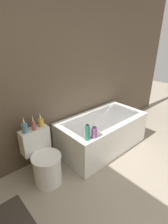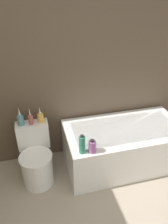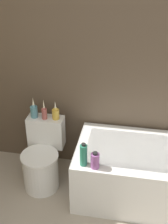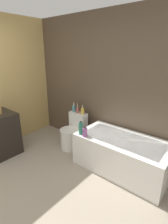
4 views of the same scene
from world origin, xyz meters
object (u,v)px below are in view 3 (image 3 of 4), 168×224
(vase_gold, at_px, (34,110))
(vase_silver, at_px, (44,112))
(bathtub, at_px, (152,174))
(shampoo_bottle_short, at_px, (95,161))
(vase_bronze, at_px, (56,113))
(toilet, at_px, (42,160))
(shampoo_bottle_tall, at_px, (84,155))

(vase_gold, height_order, vase_silver, vase_gold)
(bathtub, xyz_separation_m, shampoo_bottle_short, (-0.53, -0.33, 0.36))
(vase_bronze, bearing_deg, shampoo_bottle_short, -46.91)
(toilet, xyz_separation_m, vase_gold, (-0.12, 0.19, 0.48))
(shampoo_bottle_tall, relative_size, shampoo_bottle_short, 1.40)
(vase_gold, xyz_separation_m, shampoo_bottle_tall, (0.62, -0.50, -0.11))
(toilet, distance_m, vase_bronze, 0.53)
(toilet, height_order, vase_bronze, vase_bronze)
(bathtub, xyz_separation_m, vase_gold, (-1.26, 0.19, 0.50))
(toilet, xyz_separation_m, vase_silver, (0.00, 0.18, 0.48))
(vase_gold, xyz_separation_m, vase_bronze, (0.23, 0.01, -0.01))
(toilet, xyz_separation_m, shampoo_bottle_tall, (0.50, -0.31, 0.38))
(toilet, bearing_deg, vase_bronze, 59.63)
(toilet, distance_m, shampoo_bottle_short, 0.78)
(bathtub, bearing_deg, shampoo_bottle_tall, -154.14)
(vase_gold, bearing_deg, vase_silver, -6.78)
(bathtub, distance_m, shampoo_bottle_short, 0.72)
(bathtub, relative_size, vase_gold, 6.58)
(vase_silver, height_order, shampoo_bottle_short, vase_silver)
(bathtub, xyz_separation_m, shampoo_bottle_tall, (-0.64, -0.31, 0.39))
(vase_bronze, bearing_deg, shampoo_bottle_tall, -52.75)
(vase_silver, xyz_separation_m, shampoo_bottle_short, (0.61, -0.51, -0.13))
(vase_gold, distance_m, vase_silver, 0.12)
(shampoo_bottle_short, bearing_deg, vase_bronze, 133.09)
(vase_silver, relative_size, shampoo_bottle_short, 1.33)
(toilet, distance_m, vase_gold, 0.53)
(toilet, distance_m, vase_silver, 0.51)
(vase_gold, bearing_deg, shampoo_bottle_short, -35.77)
(vase_silver, relative_size, vase_bronze, 1.07)
(bathtub, bearing_deg, vase_silver, 171.04)
(bathtub, height_order, shampoo_bottle_tall, shampoo_bottle_tall)
(vase_silver, xyz_separation_m, shampoo_bottle_tall, (0.50, -0.49, -0.10))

